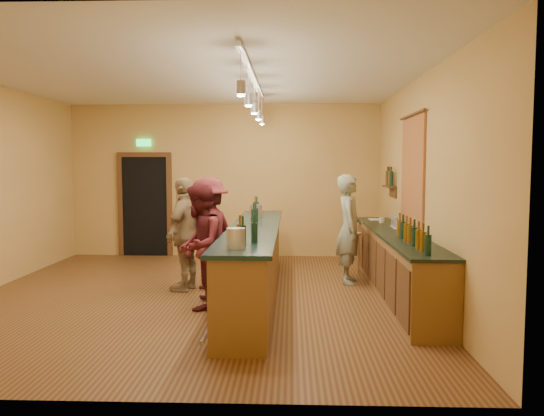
{
  "coord_description": "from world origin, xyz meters",
  "views": [
    {
      "loc": [
        1.41,
        -7.65,
        1.94
      ],
      "look_at": [
        1.12,
        0.2,
        1.3
      ],
      "focal_mm": 35.0,
      "sensor_mm": 36.0,
      "label": 1
    }
  ],
  "objects_px": {
    "back_counter": "(396,263)",
    "customer_a": "(200,246)",
    "customer_c": "(209,233)",
    "customer_b": "(186,234)",
    "tasting_bar": "(254,256)",
    "bar_stool": "(350,241)",
    "bartender": "(349,229)"
  },
  "relations": [
    {
      "from": "back_counter",
      "to": "customer_a",
      "type": "xyz_separation_m",
      "value": [
        -2.79,
        -0.8,
        0.36
      ]
    },
    {
      "from": "back_counter",
      "to": "customer_c",
      "type": "bearing_deg",
      "value": 172.18
    },
    {
      "from": "customer_b",
      "to": "customer_a",
      "type": "bearing_deg",
      "value": 39.09
    },
    {
      "from": "back_counter",
      "to": "tasting_bar",
      "type": "height_order",
      "value": "tasting_bar"
    },
    {
      "from": "customer_a",
      "to": "bar_stool",
      "type": "bearing_deg",
      "value": 136.02
    },
    {
      "from": "bartender",
      "to": "customer_b",
      "type": "height_order",
      "value": "bartender"
    },
    {
      "from": "tasting_bar",
      "to": "customer_a",
      "type": "distance_m",
      "value": 0.96
    },
    {
      "from": "customer_b",
      "to": "customer_c",
      "type": "height_order",
      "value": "customer_b"
    },
    {
      "from": "back_counter",
      "to": "customer_b",
      "type": "relative_size",
      "value": 2.6
    },
    {
      "from": "tasting_bar",
      "to": "customer_c",
      "type": "bearing_deg",
      "value": 142.9
    },
    {
      "from": "customer_c",
      "to": "bartender",
      "type": "bearing_deg",
      "value": 122.4
    },
    {
      "from": "back_counter",
      "to": "bar_stool",
      "type": "distance_m",
      "value": 1.5
    },
    {
      "from": "customer_a",
      "to": "bar_stool",
      "type": "height_order",
      "value": "customer_a"
    },
    {
      "from": "customer_b",
      "to": "customer_c",
      "type": "distance_m",
      "value": 0.37
    },
    {
      "from": "customer_b",
      "to": "customer_c",
      "type": "xyz_separation_m",
      "value": [
        0.33,
        0.17,
        -0.0
      ]
    },
    {
      "from": "bartender",
      "to": "bar_stool",
      "type": "bearing_deg",
      "value": -3.01
    },
    {
      "from": "customer_a",
      "to": "customer_b",
      "type": "bearing_deg",
      "value": -157.25
    },
    {
      "from": "bartender",
      "to": "customer_b",
      "type": "relative_size",
      "value": 1.02
    },
    {
      "from": "back_counter",
      "to": "customer_b",
      "type": "distance_m",
      "value": 3.22
    },
    {
      "from": "tasting_bar",
      "to": "bartender",
      "type": "distance_m",
      "value": 1.8
    },
    {
      "from": "bartender",
      "to": "back_counter",
      "type": "bearing_deg",
      "value": -137.25
    },
    {
      "from": "back_counter",
      "to": "customer_b",
      "type": "xyz_separation_m",
      "value": [
        -3.18,
        0.22,
        0.39
      ]
    },
    {
      "from": "customer_a",
      "to": "customer_c",
      "type": "height_order",
      "value": "customer_c"
    },
    {
      "from": "bar_stool",
      "to": "customer_c",
      "type": "bearing_deg",
      "value": -156.63
    },
    {
      "from": "tasting_bar",
      "to": "bartender",
      "type": "bearing_deg",
      "value": 33.26
    },
    {
      "from": "bar_stool",
      "to": "customer_b",
      "type": "bearing_deg",
      "value": -156.08
    },
    {
      "from": "bartender",
      "to": "customer_a",
      "type": "distance_m",
      "value": 2.71
    },
    {
      "from": "bar_stool",
      "to": "tasting_bar",
      "type": "bearing_deg",
      "value": -134.87
    },
    {
      "from": "tasting_bar",
      "to": "bartender",
      "type": "relative_size",
      "value": 2.86
    },
    {
      "from": "customer_b",
      "to": "bar_stool",
      "type": "distance_m",
      "value": 2.92
    },
    {
      "from": "back_counter",
      "to": "bartender",
      "type": "xyz_separation_m",
      "value": [
        -0.61,
        0.79,
        0.41
      ]
    },
    {
      "from": "customer_a",
      "to": "customer_b",
      "type": "relative_size",
      "value": 0.96
    }
  ]
}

